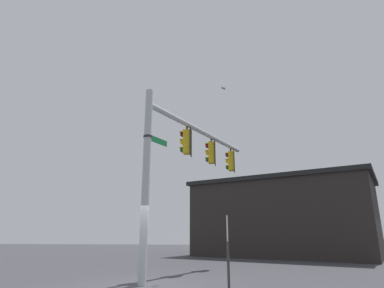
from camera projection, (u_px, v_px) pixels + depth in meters
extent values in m
plane|color=#38383D|center=(142.00, 286.00, 9.96)|extent=(80.00, 80.00, 0.00)
cylinder|color=#ADB2B7|center=(146.00, 180.00, 10.89)|extent=(0.27, 0.27, 6.76)
cylinder|color=#ADB2B7|center=(203.00, 133.00, 14.87)|extent=(7.20, 3.64, 0.22)
cylinder|color=black|center=(187.00, 129.00, 13.69)|extent=(0.08, 0.08, 0.18)
cube|color=gold|center=(187.00, 142.00, 13.52)|extent=(0.36, 0.30, 1.05)
sphere|color=#590F0F|center=(183.00, 134.00, 13.64)|extent=(0.22, 0.22, 0.22)
cube|color=gold|center=(182.00, 132.00, 13.67)|extent=(0.24, 0.20, 0.03)
sphere|color=yellow|center=(183.00, 142.00, 13.55)|extent=(0.22, 0.22, 0.22)
cube|color=gold|center=(182.00, 140.00, 13.57)|extent=(0.24, 0.20, 0.03)
sphere|color=#0F4C19|center=(182.00, 150.00, 13.45)|extent=(0.22, 0.22, 0.22)
cube|color=gold|center=(182.00, 148.00, 13.48)|extent=(0.24, 0.20, 0.03)
cube|color=black|center=(191.00, 142.00, 13.51)|extent=(0.54, 0.03, 1.22)
cylinder|color=black|center=(211.00, 141.00, 15.47)|extent=(0.08, 0.08, 0.18)
cube|color=gold|center=(212.00, 153.00, 15.30)|extent=(0.36, 0.30, 1.05)
sphere|color=#590F0F|center=(208.00, 146.00, 15.42)|extent=(0.22, 0.22, 0.22)
cube|color=gold|center=(207.00, 144.00, 15.45)|extent=(0.24, 0.20, 0.03)
sphere|color=yellow|center=(208.00, 153.00, 15.32)|extent=(0.22, 0.22, 0.22)
cube|color=gold|center=(207.00, 151.00, 15.35)|extent=(0.24, 0.20, 0.03)
sphere|color=#0F4C19|center=(208.00, 160.00, 15.23)|extent=(0.22, 0.22, 0.22)
cube|color=gold|center=(207.00, 158.00, 15.26)|extent=(0.24, 0.20, 0.03)
cube|color=black|center=(215.00, 153.00, 15.28)|extent=(0.54, 0.03, 1.22)
cylinder|color=black|center=(231.00, 150.00, 17.25)|extent=(0.08, 0.08, 0.18)
cube|color=gold|center=(231.00, 161.00, 17.08)|extent=(0.36, 0.30, 1.05)
sphere|color=#590F0F|center=(227.00, 155.00, 17.20)|extent=(0.22, 0.22, 0.22)
cube|color=gold|center=(227.00, 153.00, 17.23)|extent=(0.24, 0.20, 0.03)
sphere|color=yellow|center=(228.00, 161.00, 17.10)|extent=(0.22, 0.22, 0.22)
cube|color=gold|center=(227.00, 160.00, 17.13)|extent=(0.24, 0.20, 0.03)
sphere|color=#0F4C19|center=(228.00, 168.00, 17.00)|extent=(0.22, 0.22, 0.22)
cube|color=gold|center=(227.00, 166.00, 17.03)|extent=(0.24, 0.20, 0.03)
cube|color=black|center=(234.00, 161.00, 17.06)|extent=(0.54, 0.03, 1.22)
cube|color=#147238|center=(159.00, 141.00, 11.85)|extent=(0.90, 0.46, 0.22)
cube|color=white|center=(158.00, 141.00, 11.85)|extent=(0.89, 0.44, 0.04)
cylinder|color=#262626|center=(148.00, 137.00, 11.32)|extent=(0.31, 0.31, 0.08)
ellipsoid|color=gray|center=(223.00, 88.00, 14.88)|extent=(0.18, 0.22, 0.07)
cube|color=gray|center=(223.00, 88.00, 14.87)|extent=(0.27, 0.21, 0.05)
cube|color=gray|center=(224.00, 88.00, 14.89)|extent=(0.27, 0.21, 0.02)
cube|color=#282321|center=(286.00, 220.00, 24.00)|extent=(12.48, 14.52, 5.22)
cube|color=#193F1E|center=(299.00, 219.00, 27.54)|extent=(5.70, 10.40, 0.30)
cube|color=black|center=(283.00, 184.00, 24.76)|extent=(12.98, 15.10, 0.30)
cylinder|color=#4C3823|center=(254.00, 228.00, 27.16)|extent=(0.42, 0.42, 4.11)
sphere|color=#387533|center=(252.00, 192.00, 28.02)|extent=(3.03, 3.03, 3.03)
cylinder|color=#333333|center=(228.00, 264.00, 9.46)|extent=(0.08, 0.08, 1.40)
cube|color=silver|center=(227.00, 228.00, 9.75)|extent=(0.60, 0.04, 0.76)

